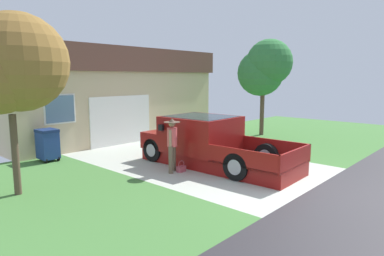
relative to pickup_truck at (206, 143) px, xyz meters
The scene contains 7 objects.
pickup_truck is the anchor object (origin of this frame).
person_with_hat 1.49m from the pickup_truck, behind, with size 0.50×0.50×1.67m.
handbag 1.41m from the pickup_truck, behind, with size 0.28×0.16×0.36m.
house_with_garage 8.16m from the pickup_truck, 83.39° to the left, with size 10.82×6.30×4.23m.
front_yard_tree 6.21m from the pickup_truck, 164.69° to the left, with size 2.70×2.44×4.44m.
neighbor_tree 7.15m from the pickup_truck, 13.61° to the left, with size 2.31×2.73×4.76m.
wheeled_trash_bin 5.52m from the pickup_truck, 127.93° to the left, with size 0.60×0.72×1.12m.
Camera 1 is at (-8.51, -3.41, 2.90)m, focal length 31.62 mm.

